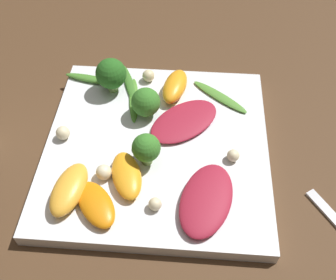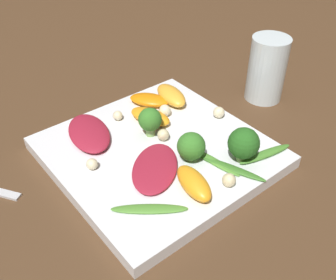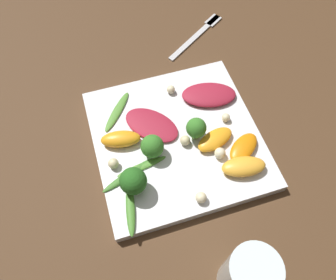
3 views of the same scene
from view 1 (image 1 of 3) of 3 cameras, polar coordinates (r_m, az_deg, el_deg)
The scene contains 21 objects.
ground_plane at distance 0.50m, azimuth -1.59°, elevation -1.72°, with size 2.40×2.40×0.00m, color #4C331E.
plate at distance 0.49m, azimuth -1.62°, elevation -1.07°, with size 0.27×0.27×0.02m.
radicchio_leaf_0 at distance 0.50m, azimuth 2.35°, elevation 2.78°, with size 0.11×0.11×0.01m.
radicchio_leaf_1 at distance 0.43m, azimuth 5.58°, elevation -8.60°, with size 0.08×0.11×0.01m.
orange_segment_0 at distance 0.53m, azimuth 1.01°, elevation 7.81°, with size 0.04×0.07×0.02m.
orange_segment_1 at distance 0.44m, azimuth -14.16°, elevation -6.93°, with size 0.05×0.07×0.02m.
orange_segment_2 at distance 0.44m, azimuth -6.03°, elevation -5.11°, with size 0.05×0.07×0.02m.
orange_segment_3 at distance 0.43m, azimuth -10.40°, elevation -9.17°, with size 0.06×0.07×0.01m.
broccoli_floret_0 at distance 0.44m, azimuth -3.18°, elevation -1.24°, with size 0.03×0.03×0.04m.
broccoli_floret_1 at distance 0.53m, azimuth -8.26°, elevation 9.43°, with size 0.04×0.04×0.05m.
broccoli_floret_2 at distance 0.50m, azimuth -3.24°, elevation 5.47°, with size 0.04×0.04×0.04m.
arugula_sprig_0 at distance 0.56m, azimuth -10.82°, elevation 8.63°, with size 0.08×0.03×0.01m.
arugula_sprig_1 at distance 0.53m, azimuth -4.97°, elevation 5.85°, with size 0.02×0.08×0.00m.
arugula_sprig_2 at distance 0.54m, azimuth 7.51°, elevation 6.26°, with size 0.08×0.07×0.00m.
arugula_sprig_3 at distance 0.55m, azimuth -5.48°, elevation 7.73°, with size 0.04×0.09×0.00m.
macadamia_nut_0 at distance 0.47m, azimuth 9.44°, elevation -2.24°, with size 0.01×0.01×0.01m.
macadamia_nut_1 at distance 0.42m, azimuth -1.88°, elevation -9.28°, with size 0.01×0.01×0.01m.
macadamia_nut_2 at distance 0.50m, azimuth -14.97°, elevation 1.11°, with size 0.02×0.02×0.02m.
macadamia_nut_3 at distance 0.55m, azimuth -2.86°, elevation 9.29°, with size 0.02×0.02×0.02m.
macadamia_nut_4 at distance 0.45m, azimuth -9.30°, elevation -4.64°, with size 0.02×0.02×0.02m.
macadamia_nut_5 at distance 0.47m, azimuth -3.69°, elevation -0.49°, with size 0.02×0.02×0.02m.
Camera 1 is at (0.04, -0.30, 0.39)m, focal length 42.00 mm.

